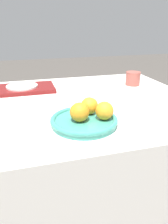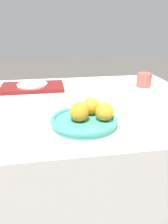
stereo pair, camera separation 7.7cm
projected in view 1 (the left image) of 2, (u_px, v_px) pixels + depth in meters
ground_plane at (69, 216)px, 1.29m from camera, size 12.00×12.00×0.00m
table at (68, 166)px, 1.16m from camera, size 1.26×0.92×0.72m
fruit_platter at (84, 121)px, 0.79m from camera, size 0.24×0.24×0.03m
orange_0 at (81, 112)px, 0.76m from camera, size 0.07×0.07×0.07m
orange_1 at (104, 111)px, 0.78m from camera, size 0.07×0.07×0.07m
orange_2 at (89, 106)px, 0.82m from camera, size 0.06×0.06×0.06m
water_glass at (100, 94)px, 0.95m from camera, size 0.07×0.07×0.11m
serving_tray at (22, 89)px, 1.18m from camera, size 0.34×0.20×0.02m
side_plate at (22, 86)px, 1.18m from camera, size 0.17×0.17×0.01m
cup_1 at (133, 78)px, 1.28m from camera, size 0.08×0.08×0.08m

